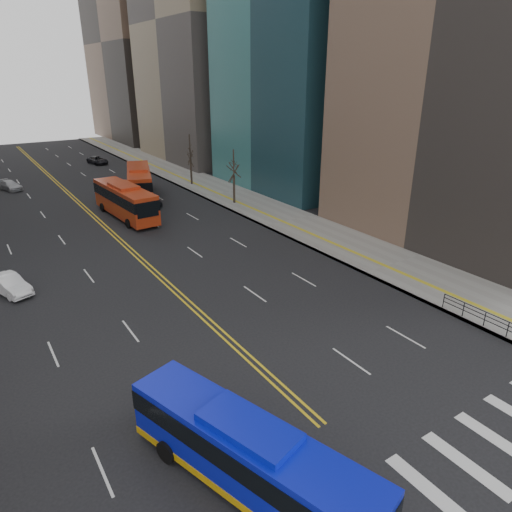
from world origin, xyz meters
TOP-DOWN VIEW (x-y plane):
  - ground at (0.00, 0.00)m, footprint 220.00×220.00m
  - sidewalk_right at (17.50, 45.00)m, footprint 7.00×130.00m
  - crosswalk at (0.00, 0.00)m, footprint 26.70×4.00m
  - centerline at (0.00, 55.00)m, footprint 0.55×100.00m
  - office_towers at (0.12, 68.51)m, footprint 83.00×134.00m
  - pedestrian_railing at (14.30, 6.00)m, footprint 0.06×6.06m
  - street_trees at (-7.18, 34.55)m, footprint 35.20×47.20m
  - blue_bus at (-4.68, 4.00)m, footprint 5.56×11.26m
  - red_bus_near at (3.04, 41.79)m, footprint 3.56×12.08m
  - red_bus_far at (7.53, 49.68)m, footprint 6.60×12.59m
  - car_white at (-10.33, 28.00)m, footprint 2.88×4.51m
  - car_dark_mid at (6.35, 44.77)m, footprint 3.39×4.92m
  - car_silver at (-6.24, 62.86)m, footprint 3.19×4.76m
  - car_dark_far at (9.09, 75.46)m, footprint 3.00×5.03m

SIDE VIEW (x-z plane):
  - ground at x=0.00m, z-range 0.00..0.00m
  - crosswalk at x=0.00m, z-range 0.00..0.01m
  - centerline at x=0.00m, z-range 0.00..0.01m
  - sidewalk_right at x=17.50m, z-range 0.00..0.15m
  - car_silver at x=-6.24m, z-range 0.00..1.28m
  - car_dark_far at x=9.09m, z-range 0.00..1.31m
  - car_white at x=-10.33m, z-range 0.00..1.40m
  - car_dark_mid at x=6.35m, z-range 0.00..1.55m
  - pedestrian_railing at x=14.30m, z-range 0.31..1.33m
  - blue_bus at x=-4.68m, z-range 0.08..3.32m
  - red_bus_near at x=3.04m, z-range 0.21..3.97m
  - red_bus_far at x=7.53m, z-range 0.21..4.09m
  - street_trees at x=-7.18m, z-range 1.07..8.67m
  - office_towers at x=0.12m, z-range -5.08..52.92m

